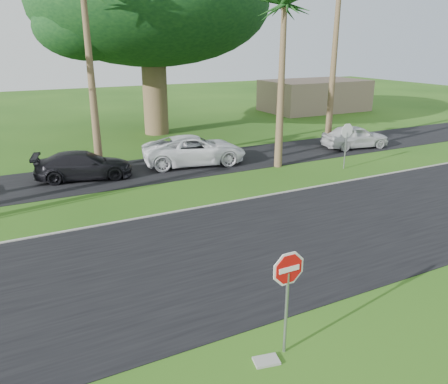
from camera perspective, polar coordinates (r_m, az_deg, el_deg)
The scene contains 13 objects.
ground at distance 12.47m, azimuth -2.14°, elevation -12.97°, with size 120.00×120.00×0.00m, color #204812.
road at distance 14.07m, azimuth -5.63°, elevation -9.03°, with size 120.00×8.00×0.02m, color black.
parking_strip at distance 23.50m, azimuth -15.15°, elevation 2.05°, with size 120.00×5.00×0.02m, color black.
curb at distance 17.55m, azimuth -10.54°, elevation -3.31°, with size 120.00×0.12×0.06m, color gray.
stop_sign_near at distance 9.55m, azimuth 8.33°, elevation -11.60°, with size 1.05×0.07×2.62m.
stop_sign_far at distance 24.55m, azimuth 15.71°, elevation 6.97°, with size 1.05×0.07×2.62m.
palm_right_near at distance 23.81m, azimuth 7.90°, elevation 22.69°, with size 5.00×5.00×9.50m.
canopy_tree at distance 33.37m, azimuth -9.56°, elevation 22.82°, with size 16.50×16.50×13.12m.
building_far at distance 45.84m, azimuth 11.73°, elevation 12.25°, with size 10.00×6.00×3.00m, color gray.
car_dark at distance 23.17m, azimuth -17.86°, elevation 3.31°, with size 1.94×4.76×1.38m, color black.
car_minivan at distance 24.79m, azimuth -3.87°, elevation 5.46°, with size 2.67×5.80×1.61m, color white.
car_pickup at distance 29.90m, azimuth 16.74°, elevation 6.92°, with size 1.76×4.36×1.49m, color silver.
utility_slab at distance 10.23m, azimuth 5.55°, elevation -21.09°, with size 0.55×0.35×0.06m, color gray.
Camera 1 is at (-4.40, -9.62, 6.61)m, focal length 35.00 mm.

